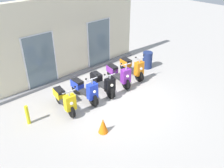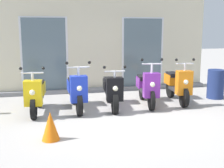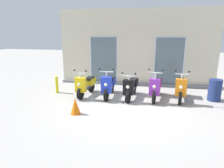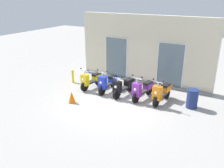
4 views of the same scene
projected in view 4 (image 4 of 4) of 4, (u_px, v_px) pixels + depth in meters
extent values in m
plane|color=#A8A39E|center=(113.00, 103.00, 10.52)|extent=(40.00, 40.00, 0.00)
cube|color=beige|center=(143.00, 49.00, 12.46)|extent=(7.34, 0.30, 3.55)
cube|color=slate|center=(140.00, 81.00, 12.86)|extent=(7.34, 0.20, 0.12)
cube|color=silver|center=(116.00, 58.00, 13.26)|extent=(1.38, 0.04, 2.30)
cube|color=slate|center=(116.00, 58.00, 13.24)|extent=(1.26, 0.02, 2.22)
cube|color=silver|center=(170.00, 66.00, 11.82)|extent=(1.38, 0.04, 2.30)
cube|color=slate|center=(170.00, 66.00, 11.80)|extent=(1.26, 0.02, 2.22)
cylinder|color=black|center=(85.00, 87.00, 11.67)|extent=(0.16, 0.49, 0.48)
cylinder|color=black|center=(98.00, 81.00, 12.45)|extent=(0.16, 0.49, 0.48)
cube|color=#2D2D30|center=(92.00, 82.00, 12.03)|extent=(0.34, 0.68, 0.09)
cube|color=yellow|center=(85.00, 80.00, 11.58)|extent=(0.41, 0.29, 0.55)
sphere|color=#F2EFCC|center=(83.00, 80.00, 11.47)|extent=(0.12, 0.12, 0.12)
cube|color=yellow|center=(97.00, 77.00, 12.29)|extent=(0.36, 0.55, 0.28)
cube|color=black|center=(97.00, 74.00, 12.21)|extent=(0.32, 0.51, 0.11)
cylinder|color=silver|center=(85.00, 73.00, 11.46)|extent=(0.06, 0.06, 0.20)
cylinder|color=silver|center=(84.00, 71.00, 11.43)|extent=(0.47, 0.10, 0.04)
sphere|color=black|center=(88.00, 70.00, 11.26)|extent=(0.07, 0.07, 0.07)
sphere|color=black|center=(81.00, 68.00, 11.52)|extent=(0.07, 0.07, 0.07)
cylinder|color=black|center=(102.00, 90.00, 11.22)|extent=(0.11, 0.50, 0.50)
cylinder|color=black|center=(114.00, 83.00, 12.12)|extent=(0.11, 0.50, 0.50)
cube|color=#2D2D30|center=(108.00, 84.00, 11.64)|extent=(0.26, 0.69, 0.09)
cube|color=#1E38C6|center=(102.00, 83.00, 11.13)|extent=(0.38, 0.24, 0.60)
sphere|color=#F2EFCC|center=(101.00, 83.00, 11.01)|extent=(0.12, 0.12, 0.12)
cube|color=#1E38C6|center=(113.00, 79.00, 11.95)|extent=(0.30, 0.52, 0.28)
cube|color=black|center=(112.00, 76.00, 11.87)|extent=(0.26, 0.48, 0.11)
cylinder|color=silver|center=(102.00, 75.00, 10.99)|extent=(0.06, 0.06, 0.23)
cylinder|color=silver|center=(102.00, 73.00, 10.95)|extent=(0.50, 0.04, 0.04)
sphere|color=black|center=(107.00, 71.00, 10.80)|extent=(0.07, 0.07, 0.07)
sphere|color=black|center=(98.00, 70.00, 11.03)|extent=(0.07, 0.07, 0.07)
cylinder|color=black|center=(117.00, 94.00, 10.80)|extent=(0.17, 0.50, 0.49)
cylinder|color=black|center=(130.00, 87.00, 11.65)|extent=(0.17, 0.50, 0.49)
cube|color=#2D2D30|center=(124.00, 88.00, 11.19)|extent=(0.34, 0.72, 0.09)
cube|color=black|center=(117.00, 87.00, 10.71)|extent=(0.41, 0.28, 0.54)
sphere|color=#F2EFCC|center=(116.00, 87.00, 10.60)|extent=(0.12, 0.12, 0.12)
cube|color=black|center=(129.00, 83.00, 11.48)|extent=(0.36, 0.55, 0.28)
cube|color=black|center=(129.00, 80.00, 11.40)|extent=(0.31, 0.51, 0.11)
cylinder|color=silver|center=(117.00, 80.00, 10.59)|extent=(0.06, 0.06, 0.18)
cylinder|color=silver|center=(117.00, 78.00, 10.57)|extent=(0.47, 0.09, 0.04)
sphere|color=black|center=(122.00, 77.00, 10.40)|extent=(0.07, 0.07, 0.07)
sphere|color=black|center=(113.00, 75.00, 10.66)|extent=(0.07, 0.07, 0.07)
cylinder|color=black|center=(136.00, 97.00, 10.42)|extent=(0.16, 0.51, 0.51)
cylinder|color=black|center=(149.00, 90.00, 11.25)|extent=(0.16, 0.51, 0.51)
cube|color=#2D2D30|center=(143.00, 91.00, 10.80)|extent=(0.36, 0.74, 0.09)
cube|color=purple|center=(137.00, 90.00, 10.32)|extent=(0.41, 0.29, 0.59)
sphere|color=#F2EFCC|center=(135.00, 90.00, 10.21)|extent=(0.12, 0.12, 0.12)
cube|color=purple|center=(148.00, 86.00, 11.09)|extent=(0.37, 0.56, 0.28)
cube|color=black|center=(148.00, 83.00, 11.01)|extent=(0.33, 0.51, 0.11)
cylinder|color=silver|center=(137.00, 81.00, 10.17)|extent=(0.06, 0.06, 0.26)
cylinder|color=silver|center=(137.00, 79.00, 10.13)|extent=(0.47, 0.11, 0.04)
sphere|color=black|center=(142.00, 77.00, 9.96)|extent=(0.07, 0.07, 0.07)
sphere|color=black|center=(133.00, 75.00, 10.24)|extent=(0.07, 0.07, 0.07)
cylinder|color=black|center=(156.00, 101.00, 10.06)|extent=(0.16, 0.52, 0.51)
cylinder|color=black|center=(167.00, 93.00, 10.85)|extent=(0.16, 0.52, 0.51)
cube|color=#2D2D30|center=(162.00, 95.00, 10.42)|extent=(0.34, 0.69, 0.09)
cube|color=orange|center=(157.00, 93.00, 9.96)|extent=(0.41, 0.28, 0.61)
sphere|color=#F2EFCC|center=(156.00, 93.00, 9.85)|extent=(0.12, 0.12, 0.12)
cube|color=orange|center=(167.00, 88.00, 10.67)|extent=(0.36, 0.55, 0.28)
cube|color=black|center=(166.00, 85.00, 10.59)|extent=(0.31, 0.51, 0.11)
cylinder|color=silver|center=(158.00, 84.00, 9.82)|extent=(0.06, 0.06, 0.22)
cylinder|color=silver|center=(158.00, 82.00, 9.79)|extent=(0.44, 0.09, 0.04)
sphere|color=black|center=(163.00, 81.00, 9.63)|extent=(0.07, 0.07, 0.07)
sphere|color=black|center=(153.00, 79.00, 9.88)|extent=(0.07, 0.07, 0.07)
cone|color=orange|center=(72.00, 97.00, 10.44)|extent=(0.32, 0.32, 0.52)
cylinder|color=navy|center=(192.00, 99.00, 9.92)|extent=(0.46, 0.46, 0.82)
cylinder|color=yellow|center=(73.00, 76.00, 12.78)|extent=(0.12, 0.12, 0.70)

